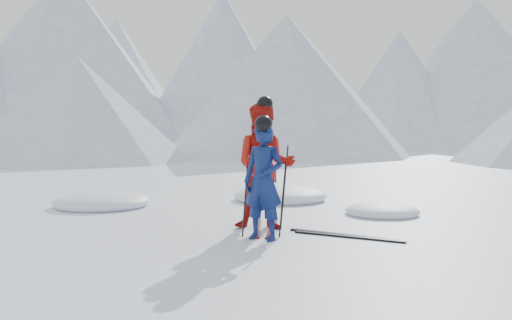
# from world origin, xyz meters

# --- Properties ---
(ground) EXTENTS (160.00, 160.00, 0.00)m
(ground) POSITION_xyz_m (0.00, 0.00, 0.00)
(ground) COLOR white
(ground) RESTS_ON ground
(mountain_range) EXTENTS (106.15, 62.94, 15.53)m
(mountain_range) POSITION_xyz_m (5.71, 35.31, 6.72)
(mountain_range) COLOR #B2BCD1
(mountain_range) RESTS_ON ground
(skier_blue) EXTENTS (0.72, 0.59, 1.70)m
(skier_blue) POSITION_xyz_m (-1.24, -0.65, 0.85)
(skier_blue) COLOR #0D1D53
(skier_blue) RESTS_ON ground
(skier_red) EXTENTS (1.06, 0.87, 2.03)m
(skier_red) POSITION_xyz_m (-1.35, 0.22, 1.02)
(skier_red) COLOR #AB150D
(skier_red) RESTS_ON ground
(pole_blue_left) EXTENTS (0.11, 0.08, 1.13)m
(pole_blue_left) POSITION_xyz_m (-1.54, -0.50, 0.57)
(pole_blue_left) COLOR black
(pole_blue_left) RESTS_ON ground
(pole_blue_right) EXTENTS (0.11, 0.07, 1.13)m
(pole_blue_right) POSITION_xyz_m (-0.99, -0.40, 0.57)
(pole_blue_right) COLOR black
(pole_blue_right) RESTS_ON ground
(pole_red_left) EXTENTS (0.13, 0.10, 1.35)m
(pole_red_left) POSITION_xyz_m (-1.65, 0.47, 0.68)
(pole_red_left) COLOR black
(pole_red_left) RESTS_ON ground
(pole_red_right) EXTENTS (0.13, 0.09, 1.35)m
(pole_red_right) POSITION_xyz_m (-1.05, 0.37, 0.68)
(pole_red_right) COLOR black
(pole_red_right) RESTS_ON ground
(ski_worn_left) EXTENTS (0.33, 1.70, 0.03)m
(ski_worn_left) POSITION_xyz_m (-1.47, 0.22, 0.01)
(ski_worn_left) COLOR black
(ski_worn_left) RESTS_ON ground
(ski_worn_right) EXTENTS (0.21, 1.70, 0.03)m
(ski_worn_right) POSITION_xyz_m (-1.23, 0.22, 0.01)
(ski_worn_right) COLOR black
(ski_worn_right) RESTS_ON ground
(ski_loose_a) EXTENTS (1.62, 0.69, 0.03)m
(ski_loose_a) POSITION_xyz_m (-0.12, -0.14, 0.01)
(ski_loose_a) COLOR black
(ski_loose_a) RESTS_ON ground
(ski_loose_b) EXTENTS (1.64, 0.63, 0.03)m
(ski_loose_b) POSITION_xyz_m (-0.02, -0.29, 0.01)
(ski_loose_b) COLOR black
(ski_loose_b) RESTS_ON ground
(snow_lumps) EXTENTS (7.41, 3.74, 0.47)m
(snow_lumps) POSITION_xyz_m (-2.63, 2.99, 0.00)
(snow_lumps) COLOR white
(snow_lumps) RESTS_ON ground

